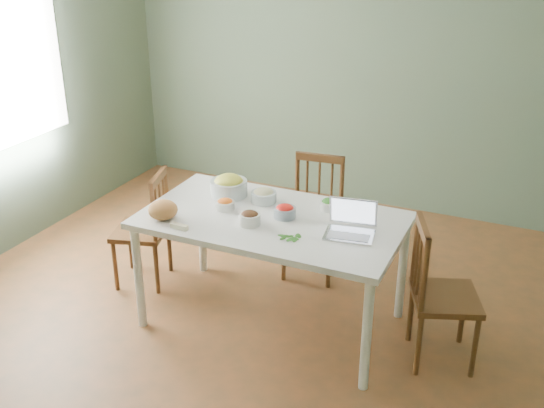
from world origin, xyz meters
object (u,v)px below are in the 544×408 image
at_px(bread_boule, 163,210).
at_px(laptop, 350,221).
at_px(chair_left, 140,228).
at_px(chair_right, 446,294).
at_px(dining_table, 272,271).
at_px(chair_far, 313,219).
at_px(bowl_squash, 229,185).

relative_size(bread_boule, laptop, 0.64).
xyz_separation_m(chair_left, laptop, (1.73, -0.15, 0.47)).
height_order(chair_left, chair_right, chair_right).
height_order(chair_left, bread_boule, bread_boule).
bearing_deg(bread_boule, dining_table, 25.57).
bearing_deg(laptop, bread_boule, -176.58).
relative_size(chair_far, bread_boule, 4.89).
relative_size(dining_table, chair_far, 1.82).
bearing_deg(bread_boule, chair_left, 141.08).
distance_m(bowl_squash, laptop, 1.04).
relative_size(dining_table, bread_boule, 8.88).
xyz_separation_m(bread_boule, bowl_squash, (0.22, 0.53, 0.01)).
distance_m(dining_table, chair_far, 0.76).
bearing_deg(chair_far, dining_table, -96.71).
xyz_separation_m(chair_left, bread_boule, (0.51, -0.41, 0.43)).
distance_m(bread_boule, laptop, 1.25).
xyz_separation_m(chair_far, bowl_squash, (-0.45, -0.54, 0.42)).
distance_m(chair_far, laptop, 1.07).
bearing_deg(bread_boule, laptop, 12.36).
bearing_deg(dining_table, chair_far, 89.32).
bearing_deg(chair_far, bowl_squash, -135.92).
height_order(chair_left, laptop, laptop).
height_order(chair_right, bowl_squash, bowl_squash).
xyz_separation_m(chair_right, bowl_squash, (-1.62, 0.15, 0.41)).
bearing_deg(chair_left, bowl_squash, 82.96).
xyz_separation_m(dining_table, chair_far, (0.01, 0.76, 0.07)).
bearing_deg(chair_far, chair_left, -156.77).
bearing_deg(dining_table, chair_right, 3.19).
distance_m(chair_left, bowl_squash, 0.86).
bearing_deg(bread_boule, bowl_squash, 67.90).
relative_size(chair_left, laptop, 2.97).
xyz_separation_m(dining_table, laptop, (0.56, -0.05, 0.52)).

